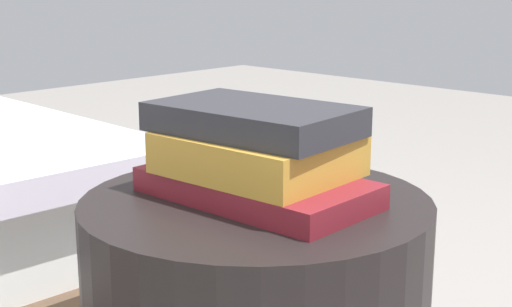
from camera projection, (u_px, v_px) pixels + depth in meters
book_maroon at (257, 188)px, 0.95m from camera, size 0.30×0.17×0.03m
book_ochre at (257, 154)px, 0.95m from camera, size 0.24×0.19×0.05m
book_charcoal at (253, 119)px, 0.95m from camera, size 0.27×0.18×0.04m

